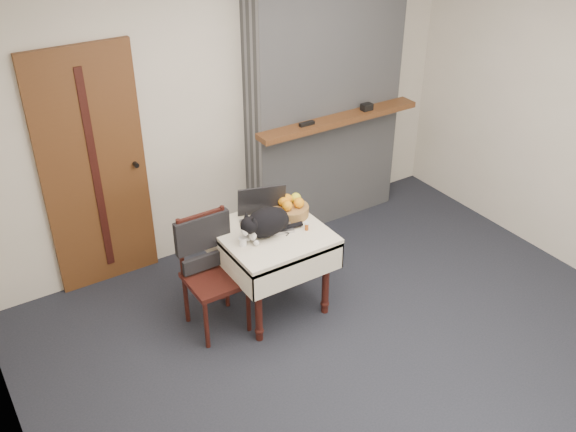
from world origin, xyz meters
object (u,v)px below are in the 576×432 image
Objects in this scene: cat at (267,222)px; chair at (208,257)px; side_table at (272,244)px; cream_jar at (243,242)px; pill_bottle at (307,226)px; fruit_basket at (291,208)px; door at (95,172)px; laptop at (265,215)px.

cat reaches higher than chair.
cream_jar is (-0.28, -0.05, 0.15)m from side_table.
cat is 0.31m from pill_bottle.
fruit_basket is (0.25, 0.12, 0.18)m from side_table.
pill_bottle is at bearing -29.09° from side_table.
cream_jar is at bearing -36.23° from chair.
door is at bearing 115.48° from cat.
chair is (0.47, -0.97, -0.41)m from door.
laptop is at bearing 130.31° from pill_bottle.
door reaches higher than cream_jar.
cat is 1.94× the size of fruit_basket.
chair is at bearing 143.74° from cream_jar.
door is at bearing 142.01° from fruit_basket.
laptop is 0.17m from cat.
side_table is 0.84× the size of chair.
side_table is 1.44× the size of cat.
door reaches higher than cat.
cream_jar is 1.00× the size of pill_bottle.
pill_bottle is at bearing -33.74° from cat.
cream_jar is 0.30m from chair.
cream_jar is at bearing -161.26° from fruit_basket.
laptop is 0.24m from fruit_basket.
chair is (-0.74, -0.02, -0.17)m from fruit_basket.
cat is 0.34m from fruit_basket.
pill_bottle is at bearing -94.52° from fruit_basket.
door is 4.42× the size of laptop.
cat is (-0.07, -0.15, 0.04)m from laptop.
laptop is 0.84× the size of cat.
fruit_basket is (0.24, -0.00, -0.01)m from laptop.
laptop is 0.34m from pill_bottle.
door is 2.56× the size of side_table.
door is 2.16× the size of chair.
cat is 8.13× the size of pill_bottle.
laptop is 6.78× the size of cream_jar.
side_table is (0.96, -1.07, -0.41)m from door.
pill_bottle is (0.51, -0.07, 0.00)m from cream_jar.
fruit_basket is at bearing 85.48° from pill_bottle.
side_table is 0.23m from cat.
side_table is 0.33m from fruit_basket.
pill_bottle reaches higher than side_table.
cream_jar reaches higher than side_table.
cream_jar and pill_bottle have the same top height.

